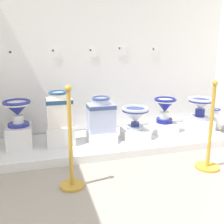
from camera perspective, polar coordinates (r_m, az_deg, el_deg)
ground_plane at (r=2.62m, az=10.96°, el=-18.46°), size 5.85×5.55×0.02m
wall_back at (r=4.09m, az=-1.14°, el=15.78°), size 4.05×0.06×3.02m
display_platform at (r=3.82m, az=1.05°, el=-6.40°), size 3.20×0.97×0.11m
plinth_block_central_ornate at (r=3.69m, az=-19.22°, el=-4.85°), size 0.32×0.40×0.27m
antique_toilet_central_ornate at (r=3.59m, az=-19.68°, el=0.58°), size 0.35×0.35×0.34m
plinth_block_slender_white at (r=3.62m, az=-11.00°, el=-4.76°), size 0.36×0.32×0.26m
antique_toilet_slender_white at (r=3.52m, az=-11.28°, el=0.79°), size 0.34×0.28×0.46m
plinth_block_tall_cobalt at (r=3.67m, az=-2.30°, el=-5.22°), size 0.36×0.38×0.14m
antique_toilet_tall_cobalt at (r=3.58m, az=-2.35°, el=-0.52°), size 0.36×0.25×0.48m
plinth_block_leftmost at (r=3.81m, az=4.92°, el=-4.58°), size 0.35×0.36×0.13m
antique_toilet_leftmost at (r=3.73m, az=5.01°, el=-0.58°), size 0.39×0.39×0.32m
plinth_block_squat_floral at (r=4.13m, az=11.07°, el=-3.19°), size 0.36×0.29×0.15m
antique_toilet_squat_floral at (r=4.05m, az=11.28°, el=1.12°), size 0.33×0.33×0.38m
plinth_block_rightmost at (r=4.38m, az=18.13°, el=-2.54°), size 0.32×0.39×0.16m
antique_toilet_rightmost at (r=4.31m, az=18.45°, el=1.48°), size 0.38×0.38×0.34m
info_placard_first at (r=3.93m, az=-20.39°, el=11.46°), size 0.12×0.01×0.12m
info_placard_second at (r=3.93m, az=-12.08°, el=12.25°), size 0.09×0.01×0.13m
info_placard_third at (r=4.01m, az=-4.13°, el=12.60°), size 0.11×0.01×0.12m
info_placard_fourth at (r=4.12m, az=2.14°, el=12.97°), size 0.13×0.01×0.13m
info_placard_fifth at (r=4.32m, az=9.22°, el=12.66°), size 0.10×0.01×0.13m
decorative_vase_corner at (r=4.67m, az=21.23°, el=-1.94°), size 0.23×0.23×0.40m
stanchion_post_near_left at (r=2.68m, az=-8.78°, el=-9.55°), size 0.25×0.25×1.04m
stanchion_post_near_right at (r=3.26m, az=20.12°, el=-6.66°), size 0.28×0.28×1.03m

